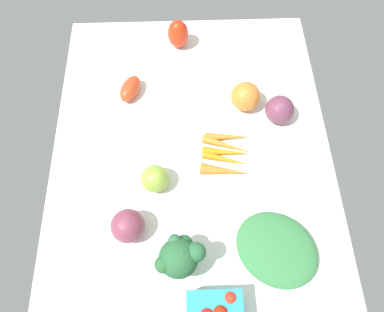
{
  "coord_description": "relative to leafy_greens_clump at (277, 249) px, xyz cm",
  "views": [
    {
      "loc": [
        -45.37,
        1.48,
        92.29
      ],
      "look_at": [
        0.0,
        0.0,
        4.0
      ],
      "focal_mm": 34.92,
      "sensor_mm": 36.0,
      "label": 1
    }
  ],
  "objects": [
    {
      "name": "red_onion_near_basket",
      "position": [
        6.12,
        35.07,
        2.07
      ],
      "size": [
        8.15,
        8.15,
        8.15
      ],
      "primitive_type": "sphere",
      "color": "#833A4D",
      "rests_on": "tablecloth"
    },
    {
      "name": "tablecloth",
      "position": [
        25.33,
        19.2,
        -3.01
      ],
      "size": [
        104.0,
        76.0,
        2.0
      ],
      "primitive_type": "cube",
      "color": "white",
      "rests_on": "ground"
    },
    {
      "name": "leafy_greens_clump",
      "position": [
        0.0,
        0.0,
        0.0
      ],
      "size": [
        26.06,
        26.38,
        4.02
      ],
      "primitive_type": "ellipsoid",
      "rotation": [
        0.0,
        0.0,
        2.44
      ],
      "color": "#387D44",
      "rests_on": "tablecloth"
    },
    {
      "name": "red_onion_center",
      "position": [
        37.98,
        -5.57,
        2.01
      ],
      "size": [
        8.03,
        8.03,
        8.03
      ],
      "primitive_type": "sphere",
      "color": "#703951",
      "rests_on": "tablecloth"
    },
    {
      "name": "carrot_bunch",
      "position": [
        25.96,
        10.03,
        -0.73
      ],
      "size": [
        14.23,
        14.57,
        2.99
      ],
      "color": "orange",
      "rests_on": "tablecloth"
    },
    {
      "name": "broccoli_head",
      "position": [
        -2.23,
        22.91,
        5.3
      ],
      "size": [
        9.78,
        10.82,
        11.74
      ],
      "color": "#98CD73",
      "rests_on": "tablecloth"
    },
    {
      "name": "heirloom_tomato_orange",
      "position": [
        42.69,
        3.51,
        2.2
      ],
      "size": [
        8.41,
        8.41,
        8.41
      ],
      "primitive_type": "sphere",
      "color": "orange",
      "rests_on": "tablecloth"
    },
    {
      "name": "heirloom_tomato_green",
      "position": [
        18.36,
        28.89,
        1.59
      ],
      "size": [
        7.19,
        7.19,
        7.19
      ],
      "primitive_type": "sphere",
      "color": "#90B33E",
      "rests_on": "tablecloth"
    },
    {
      "name": "roma_tomato",
      "position": [
        47.78,
        36.54,
        0.46
      ],
      "size": [
        10.36,
        8.07,
        4.94
      ],
      "primitive_type": "ellipsoid",
      "rotation": [
        0.0,
        0.0,
        5.89
      ],
      "color": "red",
      "rests_on": "tablecloth"
    },
    {
      "name": "bell_pepper_red",
      "position": [
        66.56,
        22.18,
        2.8
      ],
      "size": [
        8.08,
        8.08,
        9.61
      ],
      "primitive_type": "ellipsoid",
      "rotation": [
        0.0,
        0.0,
        5.01
      ],
      "color": "red",
      "rests_on": "tablecloth"
    }
  ]
}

